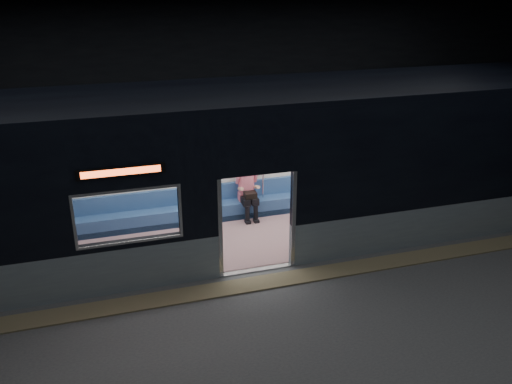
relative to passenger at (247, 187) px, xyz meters
name	(u,v)px	position (x,y,z in m)	size (l,w,h in m)	color
station_floor	(274,298)	(-0.53, -3.55, -0.80)	(24.00, 14.00, 0.01)	#47494C
station_envelope	(277,100)	(-0.53, -3.55, 2.86)	(24.00, 14.00, 5.00)	black
tactile_strip	(265,282)	(-0.53, -3.00, -0.78)	(22.80, 0.50, 0.03)	#8C7F59
metro_car	(236,160)	(-0.53, -1.00, 1.05)	(18.00, 3.04, 3.35)	#8A9CA4
passenger	(247,187)	(0.00, 0.00, 0.00)	(0.40, 0.69, 1.37)	black
handbag	(250,195)	(0.01, -0.23, -0.12)	(0.28, 0.24, 0.14)	black
transit_map	(408,140)	(4.47, 0.31, 0.68)	(1.02, 0.03, 0.66)	white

